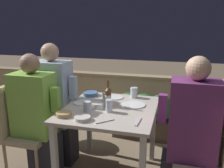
# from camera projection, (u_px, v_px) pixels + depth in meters

# --- Properties ---
(parapet_wall) EXTENTS (9.00, 0.18, 0.73)m
(parapet_wall) POSITION_uv_depth(u_px,v_px,m) (137.00, 96.00, 3.94)
(parapet_wall) COLOR tan
(parapet_wall) RESTS_ON ground_plane
(dining_table) EXTENTS (0.87, 0.96, 0.75)m
(dining_table) POSITION_uv_depth(u_px,v_px,m) (110.00, 117.00, 2.32)
(dining_table) COLOR #BCB2A3
(dining_table) RESTS_ON ground_plane
(planter_hedge) EXTENTS (0.80, 0.47, 0.61)m
(planter_hedge) POSITION_uv_depth(u_px,v_px,m) (143.00, 113.00, 3.30)
(planter_hedge) COLOR brown
(planter_hedge) RESTS_ON ground_plane
(chair_left_near) EXTENTS (0.43, 0.42, 0.96)m
(chair_left_near) POSITION_uv_depth(u_px,v_px,m) (20.00, 122.00, 2.43)
(chair_left_near) COLOR tan
(chair_left_near) RESTS_ON ground_plane
(person_green_blouse) EXTENTS (0.49, 0.26, 1.27)m
(person_green_blouse) POSITION_uv_depth(u_px,v_px,m) (37.00, 117.00, 2.36)
(person_green_blouse) COLOR #282833
(person_green_blouse) RESTS_ON ground_plane
(chair_left_far) EXTENTS (0.43, 0.42, 0.96)m
(chair_left_far) POSITION_uv_depth(u_px,v_px,m) (40.00, 113.00, 2.69)
(chair_left_far) COLOR tan
(chair_left_far) RESTS_ON ground_plane
(person_blue_shirt) EXTENTS (0.48, 0.26, 1.35)m
(person_blue_shirt) POSITION_uv_depth(u_px,v_px,m) (56.00, 104.00, 2.61)
(person_blue_shirt) COLOR #282833
(person_blue_shirt) RESTS_ON ground_plane
(chair_right_near) EXTENTS (0.43, 0.42, 0.96)m
(chair_right_near) POSITION_uv_depth(u_px,v_px,m) (213.00, 148.00, 1.92)
(chair_right_near) COLOR tan
(chair_right_near) RESTS_ON ground_plane
(person_purple_stripe) EXTENTS (0.48, 0.26, 1.31)m
(person_purple_stripe) POSITION_uv_depth(u_px,v_px,m) (188.00, 134.00, 1.95)
(person_purple_stripe) COLOR #282833
(person_purple_stripe) RESTS_ON ground_plane
(chair_right_far) EXTENTS (0.43, 0.42, 0.96)m
(chair_right_far) POSITION_uv_depth(u_px,v_px,m) (208.00, 130.00, 2.25)
(chair_right_far) COLOR tan
(chair_right_far) RESTS_ON ground_plane
(beer_bottle) EXTENTS (0.06, 0.06, 0.26)m
(beer_bottle) POSITION_uv_depth(u_px,v_px,m) (108.00, 96.00, 2.31)
(beer_bottle) COLOR brown
(beer_bottle) RESTS_ON dining_table
(plate_0) EXTENTS (0.24, 0.24, 0.01)m
(plate_0) POSITION_uv_depth(u_px,v_px,m) (133.00, 105.00, 2.36)
(plate_0) COLOR white
(plate_0) RESTS_ON dining_table
(plate_1) EXTENTS (0.18, 0.18, 0.01)m
(plate_1) POSITION_uv_depth(u_px,v_px,m) (82.00, 103.00, 2.43)
(plate_1) COLOR white
(plate_1) RESTS_ON dining_table
(plate_2) EXTENTS (0.19, 0.19, 0.01)m
(plate_2) POSITION_uv_depth(u_px,v_px,m) (115.00, 97.00, 2.60)
(plate_2) COLOR white
(plate_2) RESTS_ON dining_table
(bowl_0) EXTENTS (0.14, 0.14, 0.04)m
(bowl_0) POSITION_uv_depth(u_px,v_px,m) (64.00, 114.00, 2.08)
(bowl_0) COLOR tan
(bowl_0) RESTS_ON dining_table
(bowl_1) EXTENTS (0.12, 0.12, 0.05)m
(bowl_1) POSITION_uv_depth(u_px,v_px,m) (98.00, 105.00, 2.28)
(bowl_1) COLOR beige
(bowl_1) RESTS_ON dining_table
(bowl_2) EXTENTS (0.14, 0.14, 0.03)m
(bowl_2) POSITION_uv_depth(u_px,v_px,m) (82.00, 118.00, 2.00)
(bowl_2) COLOR beige
(bowl_2) RESTS_ON dining_table
(bowl_3) EXTENTS (0.17, 0.17, 0.04)m
(bowl_3) POSITION_uv_depth(u_px,v_px,m) (91.00, 94.00, 2.68)
(bowl_3) COLOR #4C709E
(bowl_3) RESTS_ON dining_table
(glass_cup_0) EXTENTS (0.07, 0.07, 0.10)m
(glass_cup_0) POSITION_uv_depth(u_px,v_px,m) (106.00, 97.00, 2.46)
(glass_cup_0) COLOR silver
(glass_cup_0) RESTS_ON dining_table
(glass_cup_1) EXTENTS (0.07, 0.07, 0.12)m
(glass_cup_1) POSITION_uv_depth(u_px,v_px,m) (109.00, 106.00, 2.18)
(glass_cup_1) COLOR silver
(glass_cup_1) RESTS_ON dining_table
(glass_cup_2) EXTENTS (0.08, 0.08, 0.11)m
(glass_cup_2) POSITION_uv_depth(u_px,v_px,m) (134.00, 93.00, 2.60)
(glass_cup_2) COLOR silver
(glass_cup_2) RESTS_ON dining_table
(glass_cup_3) EXTENTS (0.07, 0.07, 0.09)m
(glass_cup_3) POSITION_uv_depth(u_px,v_px,m) (87.00, 106.00, 2.19)
(glass_cup_3) COLOR silver
(glass_cup_3) RESTS_ON dining_table
(fork_0) EXTENTS (0.03, 0.17, 0.01)m
(fork_0) POSITION_uv_depth(u_px,v_px,m) (138.00, 122.00, 1.96)
(fork_0) COLOR silver
(fork_0) RESTS_ON dining_table
(fork_1) EXTENTS (0.14, 0.13, 0.01)m
(fork_1) POSITION_uv_depth(u_px,v_px,m) (105.00, 121.00, 1.97)
(fork_1) COLOR silver
(fork_1) RESTS_ON dining_table
(potted_plant) EXTENTS (0.39, 0.39, 0.81)m
(potted_plant) POSITION_uv_depth(u_px,v_px,m) (41.00, 103.00, 3.22)
(potted_plant) COLOR brown
(potted_plant) RESTS_ON ground_plane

